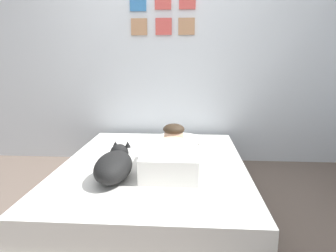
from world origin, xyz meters
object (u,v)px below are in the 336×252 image
at_px(coffee_cup, 175,143).
at_px(cell_phone, 144,174).
at_px(dog, 114,165).
at_px(pillow, 178,139).
at_px(bed, 154,182).
at_px(person_lying, 172,153).

height_order(coffee_cup, cell_phone, coffee_cup).
bearing_deg(dog, pillow, 65.71).
distance_m(bed, dog, 0.52).
height_order(pillow, cell_phone, pillow).
bearing_deg(cell_phone, bed, 81.57).
xyz_separation_m(person_lying, cell_phone, (-0.19, -0.23, -0.10)).
bearing_deg(cell_phone, coffee_cup, 75.52).
xyz_separation_m(pillow, cell_phone, (-0.22, -0.86, -0.05)).
bearing_deg(coffee_cup, bed, -107.73).
bearing_deg(pillow, dog, -114.29).
relative_size(pillow, dog, 0.90).
bearing_deg(person_lying, bed, 162.35).
bearing_deg(dog, bed, 55.95).
distance_m(dog, coffee_cup, 0.95).
relative_size(pillow, person_lying, 0.57).
distance_m(pillow, dog, 1.05).
xyz_separation_m(pillow, person_lying, (-0.03, -0.64, 0.05)).
height_order(pillow, dog, dog).
bearing_deg(dog, person_lying, 38.34).
xyz_separation_m(bed, cell_phone, (-0.04, -0.28, 0.18)).
bearing_deg(person_lying, cell_phone, -130.66).
xyz_separation_m(coffee_cup, cell_phone, (-0.20, -0.77, -0.03)).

